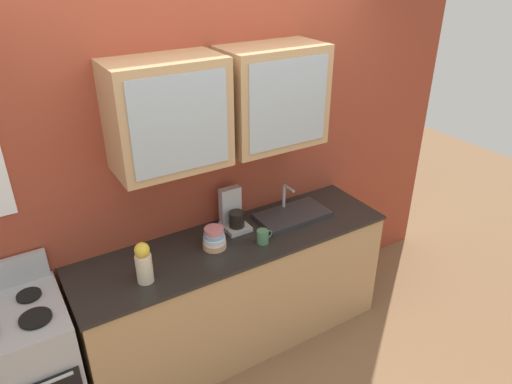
{
  "coord_description": "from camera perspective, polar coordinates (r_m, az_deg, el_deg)",
  "views": [
    {
      "loc": [
        -1.3,
        -2.38,
        2.68
      ],
      "look_at": [
        0.16,
        0.0,
        1.22
      ],
      "focal_mm": 33.29,
      "sensor_mm": 36.0,
      "label": 1
    }
  ],
  "objects": [
    {
      "name": "sink_faucet",
      "position": [
        3.51,
        4.37,
        -2.68
      ],
      "size": [
        0.53,
        0.29,
        0.22
      ],
      "color": "#2D2D30",
      "rests_on": "counter"
    },
    {
      "name": "bowl_stack",
      "position": [
        3.14,
        -5.01,
        -5.62
      ],
      "size": [
        0.16,
        0.16,
        0.15
      ],
      "color": "#E0AD7F",
      "rests_on": "counter"
    },
    {
      "name": "cup_near_sink",
      "position": [
        3.19,
        0.85,
        -5.37
      ],
      "size": [
        0.12,
        0.08,
        0.09
      ],
      "color": "#4C7F59",
      "rests_on": "counter"
    },
    {
      "name": "ground_plane",
      "position": [
        3.81,
        -2.19,
        -17.12
      ],
      "size": [
        10.0,
        10.0,
        0.0
      ],
      "primitive_type": "plane",
      "color": "brown"
    },
    {
      "name": "back_wall_unit",
      "position": [
        3.2,
        -5.48,
        6.07
      ],
      "size": [
        4.3,
        0.48,
        2.86
      ],
      "color": "#993D28",
      "rests_on": "ground_plane"
    },
    {
      "name": "vase",
      "position": [
        2.88,
        -13.35,
        -8.32
      ],
      "size": [
        0.1,
        0.1,
        0.27
      ],
      "color": "beige",
      "rests_on": "counter"
    },
    {
      "name": "counter",
      "position": [
        3.51,
        -2.33,
        -11.92
      ],
      "size": [
        2.22,
        0.62,
        0.89
      ],
      "color": "tan",
      "rests_on": "ground_plane"
    },
    {
      "name": "coffee_maker",
      "position": [
        3.34,
        -2.76,
        -2.58
      ],
      "size": [
        0.17,
        0.2,
        0.29
      ],
      "color": "#B7B7BC",
      "rests_on": "counter"
    },
    {
      "name": "stove_range",
      "position": [
        3.26,
        -26.03,
        -19.04
      ],
      "size": [
        0.58,
        0.63,
        1.07
      ],
      "color": "#ADAFB5",
      "rests_on": "ground_plane"
    }
  ]
}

